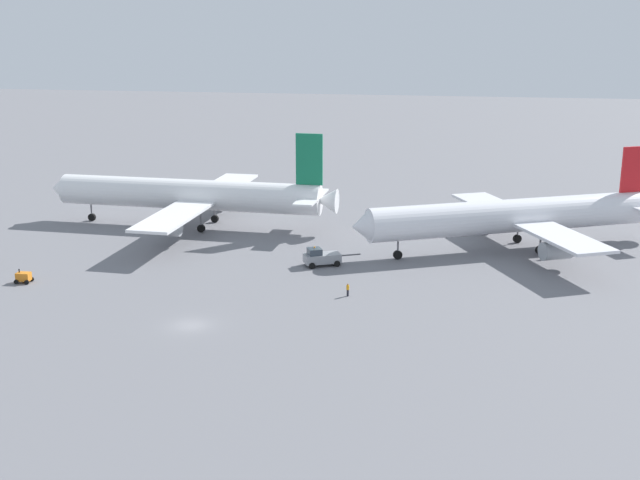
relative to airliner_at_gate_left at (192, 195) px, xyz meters
The scene contains 6 objects.
ground_plane 46.87m from the airliner_at_gate_left, 71.32° to the right, with size 600.00×600.00×0.00m, color slate.
airliner_at_gate_left is the anchor object (origin of this frame).
airliner_being_pushed 53.01m from the airliner_at_gate_left, ahead, with size 47.53×37.46×15.05m.
pushback_tug 31.72m from the airliner_at_gate_left, 35.78° to the right, with size 8.05×4.90×2.92m.
gse_gpu_cart_small 35.70m from the airliner_at_gate_left, 110.20° to the right, with size 2.18×1.71×1.90m.
ground_crew_marshaller_foreground 44.11m from the airliner_at_gate_left, 44.67° to the right, with size 0.36×0.36×1.70m.
Camera 1 is at (30.18, -82.61, 33.84)m, focal length 45.19 mm.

